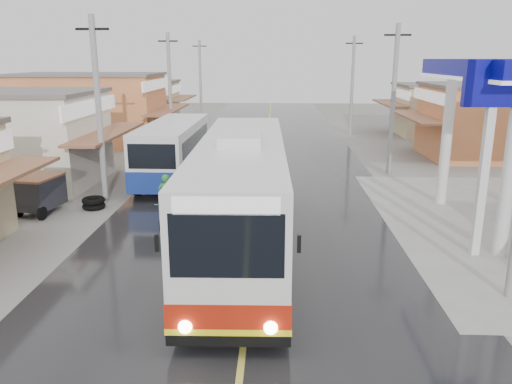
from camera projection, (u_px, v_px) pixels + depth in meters
ground at (249, 292)px, 13.69m from camera, size 120.00×120.00×0.00m
road at (263, 172)px, 28.17m from camera, size 12.00×90.00×0.02m
centre_line at (263, 172)px, 28.16m from camera, size 0.15×90.00×0.01m
shopfronts_left at (59, 160)px, 31.56m from camera, size 11.00×44.00×5.20m
utility_poles_left at (145, 167)px, 29.40m from camera, size 1.60×50.00×8.00m
utility_poles_right at (388, 173)px, 27.90m from camera, size 1.60×36.00×8.00m
coach_bus at (242, 194)px, 16.27m from camera, size 3.09×12.85×3.99m
second_bus at (174, 150)px, 25.98m from camera, size 2.54×9.05×3.00m
cyclist at (168, 209)px, 18.88m from camera, size 0.89×2.00×2.09m
tricycle_near at (40, 192)px, 20.47m from camera, size 1.67×2.25×1.58m
tyre_stack at (94, 203)px, 21.27m from camera, size 0.97×0.97×0.50m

